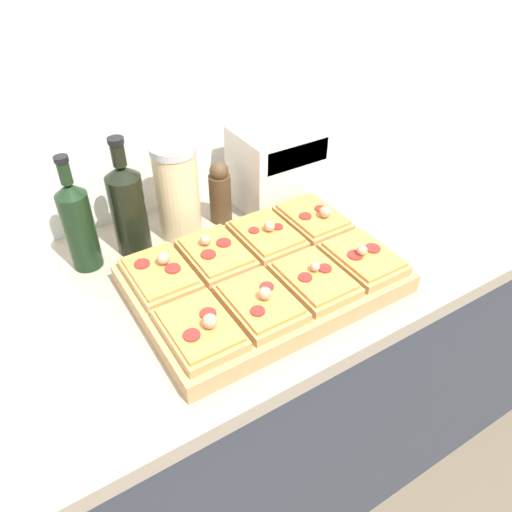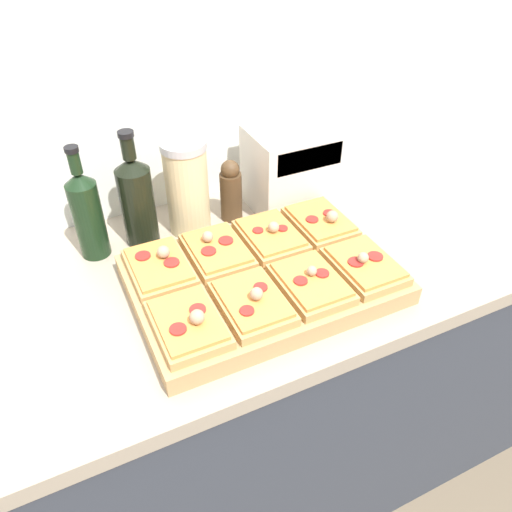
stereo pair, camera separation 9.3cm
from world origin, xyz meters
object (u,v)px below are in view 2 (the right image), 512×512
at_px(cutting_board, 262,279).
at_px(grain_jar_tall, 187,187).
at_px(olive_oil_bottle, 87,213).
at_px(wine_bottle, 137,200).
at_px(pepper_mill, 231,191).
at_px(toaster_oven, 292,167).

bearing_deg(cutting_board, grain_jar_tall, 103.14).
height_order(cutting_board, olive_oil_bottle, olive_oil_bottle).
xyz_separation_m(wine_bottle, pepper_mill, (0.23, -0.00, -0.04)).
relative_size(olive_oil_bottle, grain_jar_tall, 1.15).
bearing_deg(wine_bottle, olive_oil_bottle, 180.00).
xyz_separation_m(pepper_mill, toaster_oven, (0.17, -0.00, 0.03)).
bearing_deg(grain_jar_tall, cutting_board, -76.86).
distance_m(wine_bottle, toaster_oven, 0.41).
distance_m(cutting_board, grain_jar_tall, 0.30).
height_order(grain_jar_tall, toaster_oven, grain_jar_tall).
xyz_separation_m(wine_bottle, grain_jar_tall, (0.12, -0.00, 0.00)).
relative_size(pepper_mill, toaster_oven, 0.67).
distance_m(grain_jar_tall, pepper_mill, 0.12).
height_order(wine_bottle, pepper_mill, wine_bottle).
relative_size(wine_bottle, toaster_oven, 1.16).
bearing_deg(pepper_mill, grain_jar_tall, 180.00).
height_order(olive_oil_bottle, wine_bottle, wine_bottle).
bearing_deg(olive_oil_bottle, cutting_board, -42.69).
height_order(grain_jar_tall, pepper_mill, grain_jar_tall).
bearing_deg(pepper_mill, olive_oil_bottle, 180.00).
relative_size(olive_oil_bottle, toaster_oven, 1.11).
height_order(cutting_board, toaster_oven, toaster_oven).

